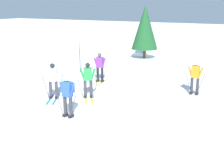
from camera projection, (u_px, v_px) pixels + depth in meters
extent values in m
plane|color=white|center=(67.00, 123.00, 11.50)|extent=(120.00, 120.00, 0.00)
cube|color=white|center=(191.00, 44.00, 28.80)|extent=(80.00, 6.37, 1.37)
cube|color=gold|center=(101.00, 83.00, 17.33)|extent=(0.26, 1.60, 0.02)
cube|color=gold|center=(97.00, 82.00, 17.43)|extent=(0.26, 1.60, 0.02)
cube|color=black|center=(102.00, 81.00, 17.45)|extent=(0.15, 0.27, 0.10)
cube|color=black|center=(98.00, 81.00, 17.55)|extent=(0.15, 0.27, 0.10)
cylinder|color=black|center=(102.00, 73.00, 17.34)|extent=(0.14, 0.14, 0.85)
cylinder|color=black|center=(98.00, 73.00, 17.44)|extent=(0.14, 0.14, 0.85)
cube|color=purple|center=(100.00, 62.00, 17.25)|extent=(0.40, 0.28, 0.60)
cylinder|color=purple|center=(104.00, 63.00, 17.15)|extent=(0.26, 0.12, 0.55)
cylinder|color=purple|center=(96.00, 62.00, 17.32)|extent=(0.26, 0.12, 0.55)
sphere|color=#4C4C56|center=(100.00, 55.00, 17.15)|extent=(0.22, 0.22, 0.22)
cylinder|color=#38383D|center=(105.00, 74.00, 17.18)|extent=(0.34, 0.06, 1.10)
cylinder|color=#38383D|center=(94.00, 73.00, 17.42)|extent=(0.34, 0.06, 1.10)
cube|color=teal|center=(101.00, 61.00, 17.44)|extent=(0.30, 0.21, 0.40)
cube|color=gold|center=(91.00, 98.00, 14.51)|extent=(0.99, 1.36, 0.02)
cube|color=gold|center=(86.00, 98.00, 14.47)|extent=(0.99, 1.36, 0.02)
cube|color=black|center=(91.00, 96.00, 14.64)|extent=(0.25, 0.28, 0.10)
cube|color=black|center=(85.00, 96.00, 14.60)|extent=(0.25, 0.28, 0.10)
cylinder|color=#38333D|center=(91.00, 87.00, 14.53)|extent=(0.14, 0.14, 0.85)
cylinder|color=#38333D|center=(85.00, 87.00, 14.49)|extent=(0.14, 0.14, 0.85)
cube|color=#23843D|center=(88.00, 74.00, 14.37)|extent=(0.45, 0.41, 0.60)
cylinder|color=#23843D|center=(93.00, 74.00, 14.38)|extent=(0.26, 0.22, 0.55)
cylinder|color=#23843D|center=(83.00, 75.00, 14.32)|extent=(0.26, 0.22, 0.55)
sphere|color=black|center=(88.00, 65.00, 14.27)|extent=(0.22, 0.22, 0.22)
cylinder|color=#38383D|center=(96.00, 88.00, 14.47)|extent=(0.26, 0.19, 1.03)
cylinder|color=#38383D|center=(81.00, 88.00, 14.37)|extent=(0.26, 0.19, 1.03)
cube|color=silver|center=(69.00, 119.00, 11.92)|extent=(0.15, 1.60, 0.02)
cube|color=silver|center=(63.00, 118.00, 12.06)|extent=(0.15, 1.60, 0.02)
cube|color=black|center=(71.00, 116.00, 12.04)|extent=(0.13, 0.26, 0.10)
cube|color=black|center=(65.00, 115.00, 12.17)|extent=(0.13, 0.26, 0.10)
cylinder|color=#2D2D33|center=(71.00, 105.00, 11.93)|extent=(0.14, 0.14, 0.85)
cylinder|color=#2D2D33|center=(65.00, 104.00, 12.06)|extent=(0.14, 0.14, 0.85)
cube|color=#284CB7|center=(67.00, 89.00, 11.85)|extent=(0.39, 0.25, 0.60)
cylinder|color=#284CB7|center=(72.00, 90.00, 11.72)|extent=(0.26, 0.10, 0.55)
cylinder|color=#284CB7|center=(62.00, 89.00, 11.95)|extent=(0.26, 0.10, 0.55)
sphere|color=silver|center=(67.00, 78.00, 11.75)|extent=(0.22, 0.22, 0.22)
cylinder|color=#38383D|center=(73.00, 107.00, 11.76)|extent=(0.36, 0.04, 1.07)
cylinder|color=#38383D|center=(60.00, 104.00, 12.06)|extent=(0.36, 0.04, 1.07)
cube|color=teal|center=(71.00, 87.00, 12.02)|extent=(0.29, 0.19, 0.40)
cube|color=silver|center=(196.00, 96.00, 14.93)|extent=(0.12, 1.60, 0.02)
cube|color=silver|center=(191.00, 95.00, 15.05)|extent=(0.12, 1.60, 0.02)
cube|color=black|center=(197.00, 94.00, 15.04)|extent=(0.12, 0.26, 0.10)
cube|color=black|center=(191.00, 93.00, 15.16)|extent=(0.12, 0.26, 0.10)
cylinder|color=#2D2D33|center=(198.00, 84.00, 14.93)|extent=(0.14, 0.14, 0.85)
cylinder|color=#2D2D33|center=(192.00, 84.00, 15.05)|extent=(0.14, 0.14, 0.85)
cube|color=orange|center=(196.00, 72.00, 14.85)|extent=(0.38, 0.25, 0.60)
cylinder|color=orange|center=(201.00, 73.00, 14.73)|extent=(0.26, 0.09, 0.55)
cylinder|color=orange|center=(190.00, 72.00, 14.94)|extent=(0.26, 0.09, 0.55)
sphere|color=silver|center=(196.00, 63.00, 14.75)|extent=(0.22, 0.22, 0.22)
cylinder|color=#38383D|center=(201.00, 84.00, 14.77)|extent=(0.40, 0.03, 1.20)
cylinder|color=#38383D|center=(188.00, 83.00, 15.02)|extent=(0.40, 0.03, 1.20)
cube|color=#237AC6|center=(56.00, 99.00, 14.36)|extent=(0.77, 1.48, 0.02)
cube|color=#237AC6|center=(50.00, 99.00, 14.37)|extent=(0.77, 1.48, 0.02)
cube|color=black|center=(57.00, 97.00, 14.49)|extent=(0.22, 0.29, 0.10)
cube|color=black|center=(51.00, 97.00, 14.50)|extent=(0.22, 0.29, 0.10)
cylinder|color=#38333D|center=(56.00, 87.00, 14.38)|extent=(0.14, 0.14, 0.85)
cylinder|color=#38333D|center=(50.00, 87.00, 14.39)|extent=(0.14, 0.14, 0.85)
cube|color=white|center=(53.00, 75.00, 14.24)|extent=(0.45, 0.38, 0.60)
cylinder|color=white|center=(58.00, 75.00, 14.22)|extent=(0.27, 0.19, 0.55)
cylinder|color=white|center=(47.00, 75.00, 14.23)|extent=(0.27, 0.19, 0.55)
sphere|color=black|center=(52.00, 66.00, 14.14)|extent=(0.22, 0.22, 0.22)
cylinder|color=#38383D|center=(60.00, 87.00, 14.27)|extent=(0.30, 0.16, 1.21)
cylinder|color=#38383D|center=(46.00, 87.00, 14.28)|extent=(0.30, 0.16, 1.21)
cylinder|color=black|center=(80.00, 57.00, 19.70)|extent=(0.05, 0.05, 2.06)
cylinder|color=#513823|center=(144.00, 54.00, 24.93)|extent=(0.21, 0.21, 0.78)
cone|color=#194C23|center=(145.00, 27.00, 24.43)|extent=(2.14, 2.14, 3.52)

